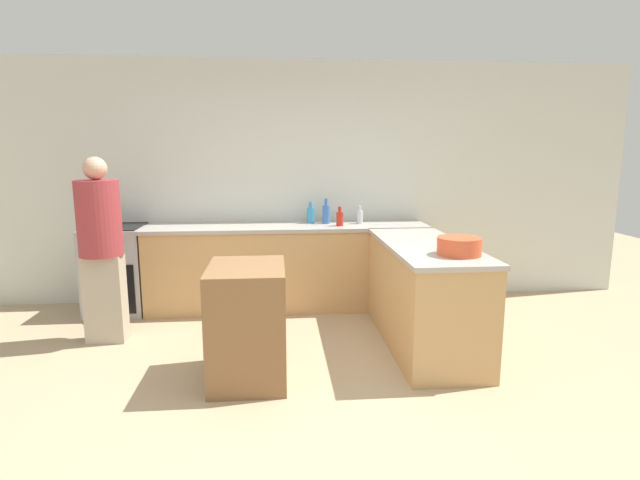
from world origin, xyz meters
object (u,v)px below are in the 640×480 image
mixing_bowl (459,246)px  dish_soap_bottle (311,215)px  island_table (248,323)px  range_oven (118,269)px  water_bottle_blue (326,214)px  hot_sauce_bottle (340,218)px  person_by_range (101,245)px  vinegar_bottle_clear (360,216)px

mixing_bowl → dish_soap_bottle: size_ratio=1.41×
island_table → range_oven: bearing=130.1°
range_oven → water_bottle_blue: water_bottle_blue is taller
range_oven → water_bottle_blue: (2.25, 0.08, 0.56)m
hot_sauce_bottle → person_by_range: (-2.22, -0.77, -0.10)m
dish_soap_bottle → water_bottle_blue: 0.17m
range_oven → dish_soap_bottle: dish_soap_bottle is taller
range_oven → person_by_range: (0.15, -0.88, 0.43)m
mixing_bowl → person_by_range: person_by_range is taller
hot_sauce_bottle → water_bottle_blue: (-0.13, 0.19, 0.03)m
island_table → dish_soap_bottle: bearing=72.0°
mixing_bowl → person_by_range: 3.06m
hot_sauce_bottle → vinegar_bottle_clear: bearing=31.3°
vinegar_bottle_clear → hot_sauce_bottle: (-0.24, -0.15, 0.00)m
vinegar_bottle_clear → water_bottle_blue: size_ratio=0.72×
hot_sauce_bottle → person_by_range: bearing=-160.9°
range_oven → hot_sauce_bottle: 2.44m
person_by_range → range_oven: bearing=99.9°
dish_soap_bottle → island_table: bearing=-108.0°
range_oven → mixing_bowl: (3.11, -1.69, 0.52)m
dish_soap_bottle → person_by_range: size_ratio=0.14×
mixing_bowl → range_oven: bearing=151.5°
mixing_bowl → water_bottle_blue: 1.96m
hot_sauce_bottle → person_by_range: size_ratio=0.12×
vinegar_bottle_clear → person_by_range: person_by_range is taller
mixing_bowl → hot_sauce_bottle: bearing=114.9°
island_table → water_bottle_blue: 2.07m
hot_sauce_bottle → dish_soap_bottle: bearing=142.0°
range_oven → vinegar_bottle_clear: (2.62, 0.03, 0.53)m
range_oven → vinegar_bottle_clear: 2.67m
range_oven → island_table: bearing=-49.9°
hot_sauce_bottle → dish_soap_bottle: (-0.30, 0.23, 0.01)m
mixing_bowl → vinegar_bottle_clear: (-0.49, 1.72, 0.01)m
water_bottle_blue → hot_sauce_bottle: bearing=-56.2°
island_table → vinegar_bottle_clear: (1.14, 1.79, 0.56)m
water_bottle_blue → mixing_bowl: bearing=-64.1°
hot_sauce_bottle → water_bottle_blue: 0.23m
island_table → vinegar_bottle_clear: 2.19m
range_oven → water_bottle_blue: 2.32m
water_bottle_blue → person_by_range: (-2.10, -0.96, -0.13)m
island_table → water_bottle_blue: water_bottle_blue is taller
island_table → person_by_range: bearing=146.7°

